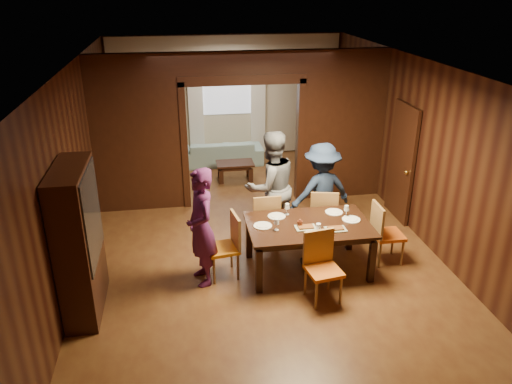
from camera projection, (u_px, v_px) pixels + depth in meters
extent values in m
plane|color=#532B17|center=(257.00, 239.00, 8.44)|extent=(9.00, 9.00, 0.00)
cube|color=silver|center=(257.00, 65.00, 7.30)|extent=(5.50, 9.00, 0.02)
cube|color=black|center=(227.00, 97.00, 11.95)|extent=(5.50, 0.02, 2.90)
cube|color=black|center=(76.00, 168.00, 7.47)|extent=(0.02, 9.00, 2.90)
cube|color=black|center=(420.00, 150.00, 8.27)|extent=(0.02, 9.00, 2.90)
cube|color=black|center=(139.00, 148.00, 9.14)|extent=(1.65, 0.15, 2.40)
cube|color=black|center=(341.00, 138.00, 9.70)|extent=(1.65, 0.15, 2.40)
cube|color=black|center=(242.00, 65.00, 8.85)|extent=(5.50, 0.15, 0.50)
cube|color=beige|center=(227.00, 97.00, 11.92)|extent=(5.40, 0.04, 2.85)
imported|color=#521C51|center=(201.00, 227.00, 6.96)|extent=(0.55, 0.71, 1.74)
imported|color=#55555C|center=(271.00, 187.00, 8.12)|extent=(1.09, 0.96, 1.88)
imported|color=#1A2743|center=(321.00, 191.00, 8.23)|extent=(1.18, 0.83, 1.66)
imported|color=#8EB4B9|center=(221.00, 152.00, 11.79)|extent=(1.94, 0.77, 0.56)
imported|color=black|center=(313.00, 219.00, 7.35)|extent=(0.32, 0.32, 0.08)
cube|color=black|center=(308.00, 247.00, 7.45)|extent=(1.80, 1.12, 0.76)
cube|color=black|center=(235.00, 171.00, 10.86)|extent=(0.80, 0.50, 0.40)
cube|color=black|center=(79.00, 242.00, 6.32)|extent=(0.40, 1.20, 2.00)
cube|color=black|center=(402.00, 163.00, 8.88)|extent=(0.06, 0.90, 2.10)
cube|color=silver|center=(227.00, 87.00, 11.80)|extent=(1.20, 0.03, 1.30)
cube|color=white|center=(196.00, 107.00, 11.83)|extent=(0.35, 0.06, 2.40)
cube|color=white|center=(258.00, 105.00, 12.05)|extent=(0.35, 0.06, 2.40)
cylinder|color=silver|center=(263.00, 226.00, 7.23)|extent=(0.27, 0.27, 0.01)
cylinder|color=silver|center=(277.00, 216.00, 7.52)|extent=(0.27, 0.27, 0.01)
cylinder|color=white|center=(334.00, 212.00, 7.65)|extent=(0.27, 0.27, 0.01)
cylinder|color=white|center=(351.00, 219.00, 7.42)|extent=(0.27, 0.27, 0.01)
cylinder|color=silver|center=(314.00, 234.00, 7.00)|extent=(0.27, 0.27, 0.01)
cube|color=gray|center=(306.00, 227.00, 7.17)|extent=(0.30, 0.20, 0.04)
cube|color=gray|center=(336.00, 229.00, 7.12)|extent=(0.30, 0.20, 0.04)
cylinder|color=white|center=(318.00, 228.00, 7.02)|extent=(0.07, 0.07, 0.14)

